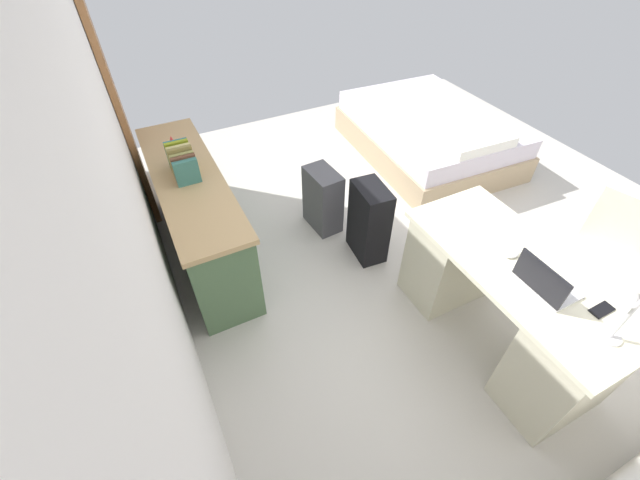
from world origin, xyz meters
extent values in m
plane|color=beige|center=(0.00, 0.00, 0.00)|extent=(5.37, 5.37, 0.00)
cube|color=white|center=(0.00, 2.02, 1.29)|extent=(4.37, 0.10, 2.57)
cube|color=#936038|center=(1.63, 1.94, 1.02)|extent=(0.88, 0.05, 2.04)
cube|color=beige|center=(-1.15, 0.08, 0.73)|extent=(1.44, 0.67, 0.04)
cube|color=beige|center=(-1.64, 0.09, 0.36)|extent=(0.40, 0.60, 0.72)
cube|color=beige|center=(-0.66, 0.08, 0.36)|extent=(0.40, 0.60, 0.72)
cylinder|color=black|center=(-1.24, -0.65, 0.02)|extent=(0.52, 0.52, 0.04)
cylinder|color=black|center=(-1.24, -0.65, 0.21)|extent=(0.06, 0.06, 0.42)
cube|color=beige|center=(-1.24, -0.65, 0.46)|extent=(0.57, 0.57, 0.08)
cube|color=beige|center=(-1.19, -0.84, 0.72)|extent=(0.44, 0.18, 0.44)
cube|color=#4C6B47|center=(0.63, 1.64, 0.37)|extent=(1.76, 0.44, 0.74)
cube|color=tan|center=(0.63, 1.64, 0.76)|extent=(1.80, 0.48, 0.04)
cube|color=#415B3C|center=(0.23, 1.41, 0.20)|extent=(0.67, 0.01, 0.26)
cube|color=#415B3C|center=(1.02, 1.41, 0.20)|extent=(0.67, 0.01, 0.26)
cube|color=tan|center=(1.07, -1.06, 0.14)|extent=(1.98, 1.51, 0.28)
cube|color=silver|center=(1.07, -1.06, 0.38)|extent=(1.92, 1.45, 0.20)
cube|color=white|center=(0.40, -1.02, 0.53)|extent=(0.52, 0.71, 0.10)
cube|color=black|center=(-0.02, 0.40, 0.34)|extent=(0.38, 0.25, 0.67)
cube|color=#4C4C51|center=(0.47, 0.58, 0.29)|extent=(0.38, 0.25, 0.58)
cube|color=#B7B7BC|center=(-1.32, 0.09, 0.76)|extent=(0.31, 0.22, 0.02)
cube|color=black|center=(-1.32, 0.19, 0.86)|extent=(0.31, 0.01, 0.19)
ellipsoid|color=white|center=(-1.06, 0.09, 0.77)|extent=(0.06, 0.10, 0.03)
cube|color=black|center=(-1.57, -0.03, 0.76)|extent=(0.07, 0.14, 0.01)
cylinder|color=silver|center=(-1.70, 0.09, 0.76)|extent=(0.11, 0.11, 0.01)
cylinder|color=silver|center=(-1.70, 0.09, 0.90)|extent=(0.02, 0.02, 0.28)
cone|color=white|center=(-1.65, 0.09, 1.05)|extent=(0.11, 0.11, 0.09)
cube|color=#356C62|center=(0.51, 1.64, 0.87)|extent=(0.04, 0.17, 0.19)
cube|color=brown|center=(0.55, 1.64, 0.88)|extent=(0.03, 0.17, 0.20)
cube|color=olive|center=(0.59, 1.64, 0.88)|extent=(0.03, 0.17, 0.20)
cube|color=olive|center=(0.63, 1.64, 0.89)|extent=(0.03, 0.17, 0.23)
cube|color=tan|center=(0.67, 1.64, 0.89)|extent=(0.04, 0.17, 0.22)
cube|color=brown|center=(0.71, 1.64, 0.87)|extent=(0.03, 0.17, 0.19)
cube|color=olive|center=(0.75, 1.64, 0.89)|extent=(0.03, 0.17, 0.22)
cube|color=#206270|center=(0.79, 1.64, 0.88)|extent=(0.03, 0.17, 0.20)
cone|color=red|center=(1.06, 1.64, 0.83)|extent=(0.08, 0.08, 0.11)
camera|label=1|loc=(-2.03, 1.87, 2.47)|focal=22.40mm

